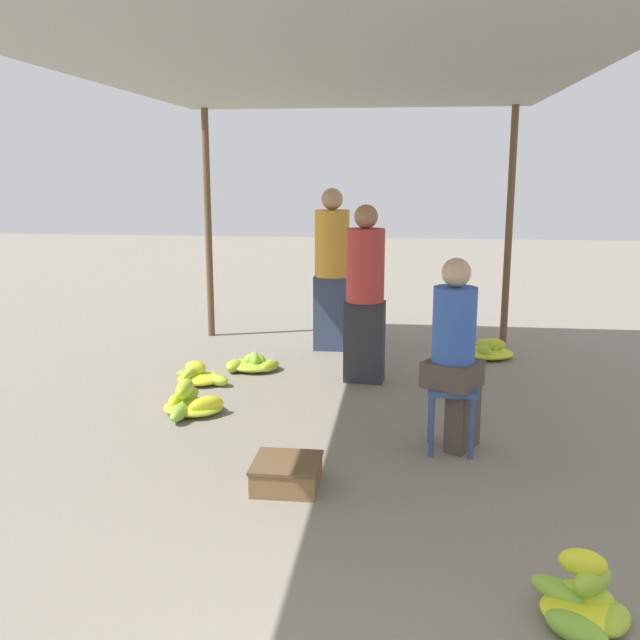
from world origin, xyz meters
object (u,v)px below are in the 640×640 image
Objects in this scene: banana_pile_left_2 at (201,376)px; banana_pile_right_1 at (487,351)px; banana_pile_left_1 at (253,364)px; shopper_walking_mid at (332,267)px; stool at (451,399)px; crate_near at (287,474)px; banana_pile_left_0 at (191,403)px; vendor_seated at (456,351)px; banana_pile_right_0 at (583,604)px; shopper_walking_far at (365,292)px.

banana_pile_left_2 is 1.09× the size of banana_pile_right_1.
shopper_walking_mid is (0.69, 0.94, 0.85)m from banana_pile_left_1.
crate_near is (-1.05, -0.73, -0.29)m from stool.
banana_pile_left_0 is (-2.06, 0.54, -0.30)m from stool.
banana_pile_left_2 is at bearing 100.93° from banana_pile_left_0.
vendor_seated reaches higher than banana_pile_right_0.
banana_pile_left_1 is (-1.83, 1.87, -0.31)m from stool.
crate_near is at bearing -73.40° from banana_pile_left_1.
banana_pile_left_0 is 1.23× the size of banana_pile_right_0.
shopper_walking_far is at bearing 9.58° from banana_pile_left_2.
vendor_seated is 2.24m from banana_pile_left_0.
banana_pile_left_0 is 0.84m from banana_pile_left_2.
shopper_walking_mid reaches higher than crate_near.
banana_pile_right_1 is at bearing 78.76° from vendor_seated.
banana_pile_left_1 reaches higher than crate_near.
banana_pile_left_2 is (-2.24, 1.36, -0.66)m from vendor_seated.
banana_pile_right_1 is at bearing 18.21° from banana_pile_left_1.
stool is 0.88× the size of banana_pile_right_1.
banana_pile_left_1 is at bearing 106.60° from crate_near.
banana_pile_right_1 is 0.33× the size of shopper_walking_far.
vendor_seated is at bearing -67.53° from shopper_walking_mid.
shopper_walking_mid is (-1.61, 4.75, 0.83)m from banana_pile_right_0.
banana_pile_left_0 is 3.54m from banana_pile_right_0.
banana_pile_right_0 is 0.93× the size of banana_pile_right_1.
crate_near is (-1.60, -3.38, 0.01)m from banana_pile_right_1.
crate_near is at bearing -145.36° from vendor_seated.
shopper_walking_far is (1.35, 1.08, 0.78)m from banana_pile_left_0.
shopper_walking_mid is at bearing 110.03° from shopper_walking_far.
banana_pile_left_0 is 0.38× the size of shopper_walking_far.
shopper_walking_far is (-1.25, -1.02, 0.78)m from banana_pile_right_1.
banana_pile_left_0 is 3.35m from banana_pile_right_1.
banana_pile_right_0 reaches higher than crate_near.
shopper_walking_far is at bearing 108.31° from banana_pile_right_0.
banana_pile_left_0 is at bearing -141.05° from banana_pile_right_1.
vendor_seated is (0.02, 0.01, 0.35)m from stool.
banana_pile_right_1 is (2.77, 1.28, 0.01)m from banana_pile_left_2.
shopper_walking_far reaches higher than vendor_seated.
banana_pile_left_0 is at bearing -141.33° from shopper_walking_far.
banana_pile_left_1 is at bearing -161.79° from banana_pile_right_1.
banana_pile_right_0 is 0.31× the size of shopper_walking_far.
shopper_walking_far is at bearing -140.75° from banana_pile_right_1.
banana_pile_right_0 is (0.47, -1.93, -0.29)m from stool.
banana_pile_right_0 is 1.20× the size of crate_near.
banana_pile_left_1 is 1.45m from shopper_walking_mid.
shopper_walking_far reaches higher than banana_pile_right_1.
shopper_walking_far reaches higher than banana_pile_right_0.
banana_pile_right_0 is at bearing -44.35° from banana_pile_left_0.
stool reaches higher than banana_pile_left_0.
banana_pile_left_0 reaches higher than banana_pile_left_2.
banana_pile_right_0 is 4.58m from banana_pile_right_1.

